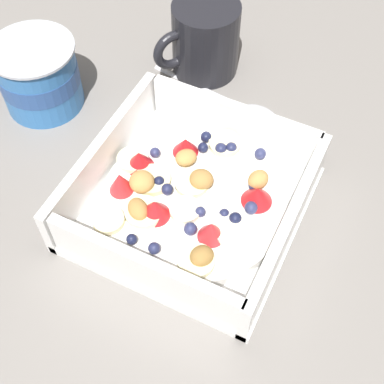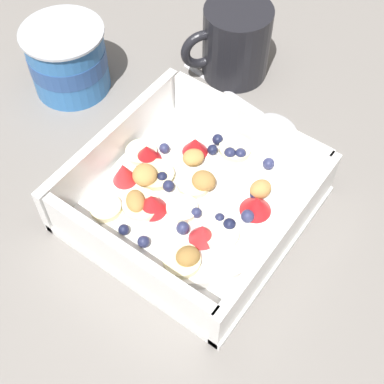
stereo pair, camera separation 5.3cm
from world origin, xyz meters
name	(u,v)px [view 1 (the left image)]	position (x,y,z in m)	size (l,w,h in m)	color
ground_plane	(193,211)	(0.00, 0.00, 0.00)	(2.40, 2.40, 0.00)	gray
fruit_bowl	(190,198)	(0.00, 0.00, 0.02)	(0.21, 0.21, 0.06)	white
spoon	(240,104)	(0.16, 0.02, 0.00)	(0.04, 0.17, 0.01)	silver
yogurt_cup	(39,75)	(0.06, 0.23, 0.04)	(0.10, 0.10, 0.08)	#3370B7
coffee_mug	(204,39)	(0.20, 0.08, 0.05)	(0.10, 0.08, 0.09)	black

